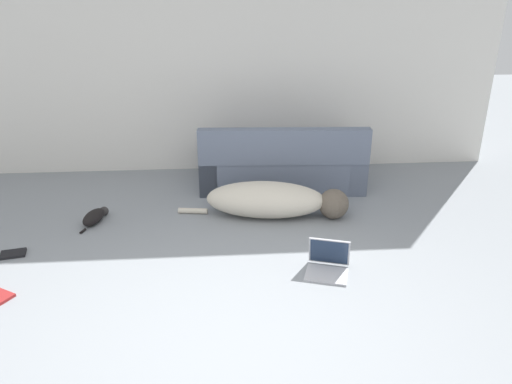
{
  "coord_description": "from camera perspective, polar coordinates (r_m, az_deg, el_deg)",
  "views": [
    {
      "loc": [
        -0.03,
        -2.6,
        2.24
      ],
      "look_at": [
        0.27,
        1.47,
        0.51
      ],
      "focal_mm": 35.0,
      "sensor_mm": 36.0,
      "label": 1
    }
  ],
  "objects": [
    {
      "name": "dog",
      "position": [
        5.1,
        2.0,
        -0.93
      ],
      "size": [
        1.77,
        0.66,
        0.36
      ],
      "rotation": [
        0.0,
        0.0,
        6.14
      ],
      "color": "beige",
      "rests_on": "ground_plane"
    },
    {
      "name": "cat",
      "position": [
        5.26,
        -17.93,
        -2.68
      ],
      "size": [
        0.25,
        0.47,
        0.13
      ],
      "rotation": [
        0.0,
        0.0,
        1.23
      ],
      "color": "black",
      "rests_on": "ground_plane"
    },
    {
      "name": "ground_plane",
      "position": [
        3.43,
        -2.81,
        -17.79
      ],
      "size": [
        20.0,
        20.0,
        0.0
      ],
      "primitive_type": "plane",
      "color": "gray"
    },
    {
      "name": "couch",
      "position": [
        5.85,
        2.94,
        3.08
      ],
      "size": [
        1.92,
        0.93,
        0.78
      ],
      "rotation": [
        0.0,
        0.0,
        3.09
      ],
      "color": "slate",
      "rests_on": "ground_plane"
    },
    {
      "name": "wall_back",
      "position": [
        6.21,
        -4.06,
        14.45
      ],
      "size": [
        6.87,
        0.06,
        2.66
      ],
      "color": "silver",
      "rests_on": "ground_plane"
    },
    {
      "name": "book_black",
      "position": [
        4.95,
        -26.02,
        -6.37
      ],
      "size": [
        0.24,
        0.19,
        0.02
      ],
      "rotation": [
        0.0,
        0.0,
        0.21
      ],
      "color": "black",
      "rests_on": "ground_plane"
    },
    {
      "name": "laptop_open",
      "position": [
        4.24,
        8.24,
        -7.81
      ],
      "size": [
        0.42,
        0.41,
        0.27
      ],
      "rotation": [
        0.0,
        0.0,
        -0.31
      ],
      "color": "#B7B7BC",
      "rests_on": "ground_plane"
    }
  ]
}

